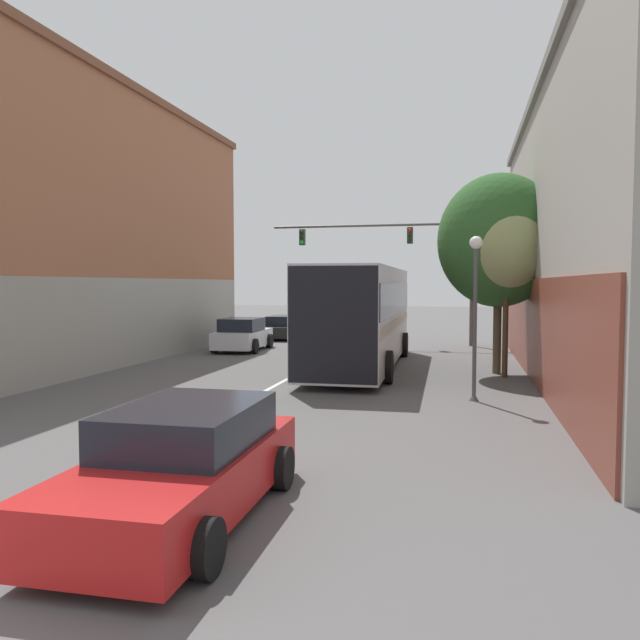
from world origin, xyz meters
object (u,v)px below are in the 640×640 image
object	(u,v)px
street_lamp	(475,302)
street_tree_near	(507,247)
traffic_signal_gantry	(407,252)
parked_car_left_mid	(285,327)
parked_car_left_near	(243,335)
street_tree_far	(499,241)
hatchback_foreground	(183,465)
bus	(361,312)

from	to	relation	value
street_lamp	street_tree_near	xyz separation A→B (m)	(1.02, 4.38, 1.63)
traffic_signal_gantry	street_tree_near	size ratio (longest dim) A/B	1.79
parked_car_left_mid	traffic_signal_gantry	xyz separation A→B (m)	(6.81, -2.09, 3.97)
parked_car_left_near	street_tree_far	world-z (taller)	street_tree_far
parked_car_left_near	street_tree_far	xyz separation A→B (m)	(10.74, -4.87, 3.72)
hatchback_foreground	traffic_signal_gantry	xyz separation A→B (m)	(0.71, 23.54, 3.88)
traffic_signal_gantry	street_lamp	world-z (taller)	traffic_signal_gantry
bus	street_lamp	bearing A→B (deg)	-147.30
parked_car_left_mid	street_tree_far	world-z (taller)	street_tree_far
street_tree_near	bus	bearing A→B (deg)	164.97
bus	traffic_signal_gantry	world-z (taller)	traffic_signal_gantry
parked_car_left_mid	traffic_signal_gantry	world-z (taller)	traffic_signal_gantry
street_tree_near	street_tree_far	bearing A→B (deg)	104.26
bus	street_tree_near	size ratio (longest dim) A/B	2.04
traffic_signal_gantry	street_tree_far	world-z (taller)	street_tree_far
bus	street_tree_far	world-z (taller)	street_tree_far
bus	street_tree_near	bearing A→B (deg)	-106.39
hatchback_foreground	street_tree_far	size ratio (longest dim) A/B	0.69
street_tree_far	bus	bearing A→B (deg)	173.93
hatchback_foreground	parked_car_left_near	world-z (taller)	parked_car_left_near
parked_car_left_mid	street_lamp	size ratio (longest dim) A/B	1.13
parked_car_left_mid	street_tree_near	bearing A→B (deg)	-141.63
parked_car_left_near	traffic_signal_gantry	xyz separation A→B (m)	(6.89, 4.42, 3.87)
street_lamp	street_tree_near	world-z (taller)	street_tree_near
parked_car_left_mid	street_tree_far	distance (m)	16.06
parked_car_left_near	street_lamp	size ratio (longest dim) A/B	0.97
bus	street_tree_far	distance (m)	5.28
bus	traffic_signal_gantry	xyz separation A→B (m)	(0.81, 8.79, 2.58)
bus	street_tree_far	bearing A→B (deg)	-97.43
bus	street_lamp	world-z (taller)	street_lamp
parked_car_left_near	street_tree_near	xyz separation A→B (m)	(10.95, -5.68, 3.45)
parked_car_left_near	parked_car_left_mid	xyz separation A→B (m)	(0.08, 6.51, -0.10)
hatchback_foreground	parked_car_left_near	size ratio (longest dim) A/B	1.12
parked_car_left_mid	street_tree_far	xyz separation A→B (m)	(10.66, -11.38, 3.81)
traffic_signal_gantry	hatchback_foreground	bearing A→B (deg)	-91.73
street_lamp	parked_car_left_near	bearing A→B (deg)	134.60
parked_car_left_near	street_tree_far	bearing A→B (deg)	-117.26
hatchback_foreground	parked_car_left_near	xyz separation A→B (m)	(-6.18, 19.13, 0.01)
street_tree_near	street_tree_far	size ratio (longest dim) A/B	0.84
street_tree_near	traffic_signal_gantry	bearing A→B (deg)	111.88
bus	street_lamp	distance (m)	6.89
street_lamp	street_tree_near	distance (m)	4.79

